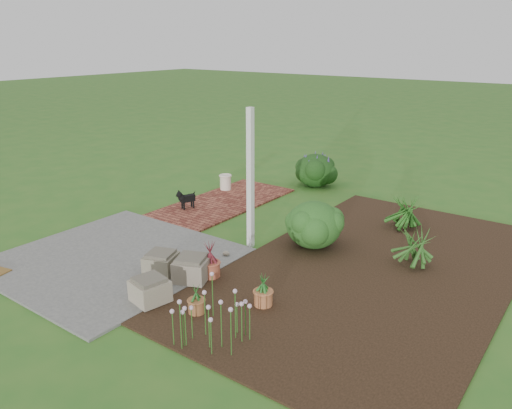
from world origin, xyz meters
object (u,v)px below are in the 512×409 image
Objects in this scene: stone_trough_near at (150,291)px; cream_ceramic_urn at (226,182)px; black_dog at (186,198)px; evergreen_shrub at (314,223)px.

stone_trough_near is 5.55m from cream_ceramic_urn.
black_dog is 0.46× the size of evergreen_shrub.
evergreen_shrub reaches higher than cream_ceramic_urn.
cream_ceramic_urn is 3.92m from evergreen_shrub.
black_dog is at bearing -81.66° from cream_ceramic_urn.
evergreen_shrub is (0.84, 3.12, 0.26)m from stone_trough_near.
stone_trough_near is 1.00× the size of black_dog.
evergreen_shrub is (3.26, -0.12, 0.17)m from black_dog.
stone_trough_near is 4.04m from black_dog.
stone_trough_near is at bearing -105.13° from evergreen_shrub.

